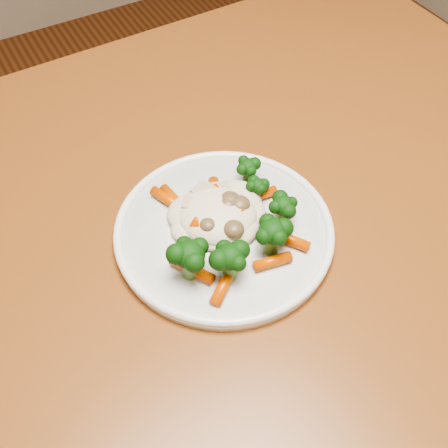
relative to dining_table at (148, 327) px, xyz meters
name	(u,v)px	position (x,y,z in m)	size (l,w,h in m)	color
dining_table	(148,327)	(0.00, 0.00, 0.00)	(1.28, 0.87, 0.75)	brown
plate	(224,232)	(0.11, 0.01, 0.10)	(0.24, 0.24, 0.01)	white
meal	(228,222)	(0.11, 0.00, 0.12)	(0.16, 0.17, 0.05)	beige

